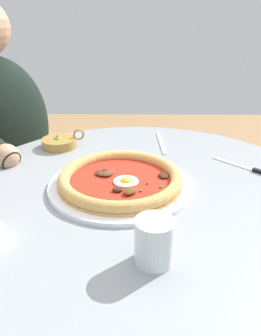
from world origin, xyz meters
TOP-DOWN VIEW (x-y plane):
  - dining_table at (0.00, 0.00)m, footprint 0.89×0.89m
  - pizza_on_plate at (0.01, 0.05)m, footprint 0.33×0.33m
  - water_glass at (-0.25, -0.02)m, footprint 0.07×0.07m
  - steak_knife at (0.09, -0.29)m, footprint 0.14×0.15m
  - olive_pan at (0.26, 0.23)m, footprint 0.10×0.12m
  - fork_utensil at (0.29, -0.07)m, footprint 0.18×0.02m
  - diner_person at (0.44, 0.49)m, footprint 0.57×0.44m

SIDE VIEW (x-z plane):
  - diner_person at x=0.44m, z-range -0.06..1.06m
  - dining_table at x=0.00m, z-range 0.18..0.89m
  - fork_utensil at x=0.29m, z-range 0.71..0.72m
  - steak_knife at x=0.09m, z-range 0.71..0.72m
  - olive_pan at x=0.26m, z-range 0.70..0.75m
  - pizza_on_plate at x=0.01m, z-range 0.71..0.75m
  - water_glass at x=-0.25m, z-range 0.71..0.79m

